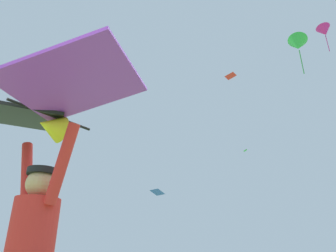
# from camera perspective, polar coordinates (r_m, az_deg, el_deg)

# --- Properties ---
(held_stunt_kite) EXTENTS (2.09, 1.16, 0.43)m
(held_stunt_kite) POSITION_cam_1_polar(r_m,az_deg,el_deg) (2.86, -21.77, 3.35)
(held_stunt_kite) COLOR black
(distant_kite_blue_mid_left) EXTENTS (1.19, 1.15, 0.46)m
(distant_kite_blue_mid_left) POSITION_cam_1_polar(r_m,az_deg,el_deg) (23.10, -1.91, -11.91)
(distant_kite_blue_mid_left) COLOR blue
(distant_kite_green_low_left) EXTENTS (0.60, 0.65, 0.32)m
(distant_kite_green_low_left) POSITION_cam_1_polar(r_m,az_deg,el_deg) (41.19, 13.89, -4.34)
(distant_kite_green_low_left) COLOR green
(distant_kite_red_overhead_distant) EXTENTS (1.12, 1.13, 0.31)m
(distant_kite_red_overhead_distant) POSITION_cam_1_polar(r_m,az_deg,el_deg) (26.69, 11.32, 9.01)
(distant_kite_red_overhead_distant) COLOR red
(distant_kite_green_high_right) EXTENTS (1.35, 1.51, 2.54)m
(distant_kite_green_high_right) POSITION_cam_1_polar(r_m,az_deg,el_deg) (19.40, 22.64, 13.60)
(distant_kite_green_high_right) COLOR green
(distant_kite_magenta_far_center) EXTENTS (1.42, 1.39, 2.36)m
(distant_kite_magenta_far_center) POSITION_cam_1_polar(r_m,az_deg,el_deg) (27.68, 26.65, 15.22)
(distant_kite_magenta_far_center) COLOR #DB2393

